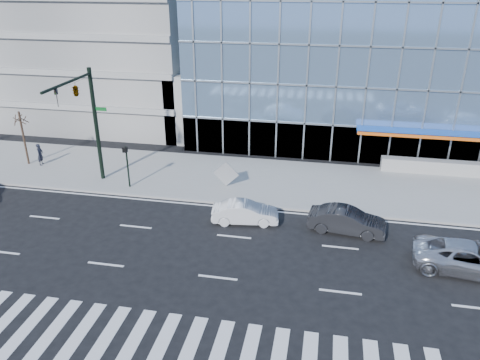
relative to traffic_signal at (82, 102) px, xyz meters
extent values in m
plane|color=black|center=(11.00, -4.57, -6.16)|extent=(160.00, 160.00, 0.00)
cube|color=gray|center=(11.00, 3.43, -6.09)|extent=(120.00, 8.00, 0.15)
cube|color=#79A0CA|center=(25.00, 21.43, 1.34)|extent=(42.00, 26.00, 15.00)
cube|color=gray|center=(-9.00, 21.43, 3.84)|extent=(24.00, 24.00, 20.00)
cube|color=gray|center=(5.00, 13.43, -3.16)|extent=(6.00, 8.00, 6.00)
cylinder|color=black|center=(0.00, 1.43, -2.01)|extent=(0.28, 0.28, 8.00)
cylinder|color=black|center=(0.00, -1.37, 1.59)|extent=(0.18, 5.60, 0.18)
imported|color=black|center=(0.00, -2.77, 0.99)|extent=(0.18, 0.22, 1.10)
imported|color=black|center=(0.00, -0.57, 0.99)|extent=(0.48, 2.24, 0.90)
cube|color=#0C591E|center=(0.45, 1.43, -0.81)|extent=(0.90, 0.05, 0.25)
cylinder|color=black|center=(2.50, 0.43, -4.51)|extent=(0.12, 0.12, 3.00)
cube|color=black|center=(2.50, 0.28, -3.21)|extent=(0.30, 0.25, 0.35)
cylinder|color=#332319|center=(-7.00, 2.93, -3.91)|extent=(0.16, 0.16, 4.20)
ellipsoid|color=#332319|center=(-7.00, 2.93, -2.23)|extent=(1.10, 1.10, 0.90)
imported|color=silver|center=(23.31, -5.57, -5.41)|extent=(5.71, 3.13, 1.52)
imported|color=silver|center=(11.31, -2.77, -5.51)|extent=(4.15, 1.93, 1.32)
imported|color=black|center=(17.31, -2.77, -5.43)|extent=(4.60, 2.09, 1.46)
imported|color=black|center=(-5.88, 2.95, -5.16)|extent=(0.47, 0.66, 1.70)
cube|color=#9D9D9D|center=(9.12, 1.83, -5.10)|extent=(1.84, 0.12, 1.84)
camera|label=1|loc=(15.76, -27.26, 7.81)|focal=35.00mm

